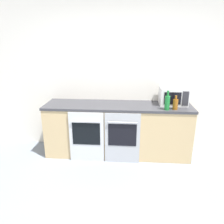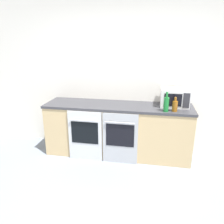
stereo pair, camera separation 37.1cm
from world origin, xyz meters
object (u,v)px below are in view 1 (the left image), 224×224
oven_left (87,137)px  microwave (173,96)px  bottle_green (167,102)px  bottle_amber (175,104)px  oven_right (122,138)px

oven_left → microwave: size_ratio=1.91×
oven_left → bottle_green: size_ratio=2.83×
bottle_green → bottle_amber: bottle_green is taller
oven_left → oven_right: 0.58m
oven_right → bottle_amber: bottle_amber is taller
oven_right → bottle_amber: (0.81, 0.12, 0.55)m
microwave → bottle_amber: microwave is taller
oven_right → bottle_green: (0.68, 0.09, 0.58)m
microwave → bottle_green: bearing=-114.7°
microwave → oven_left: bearing=-163.7°
oven_left → microwave: microwave is taller
oven_left → bottle_amber: size_ratio=3.86×
microwave → oven_right: bearing=-153.5°
oven_right → bottle_green: size_ratio=2.83×
oven_left → oven_right: (0.58, 0.00, 0.00)m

